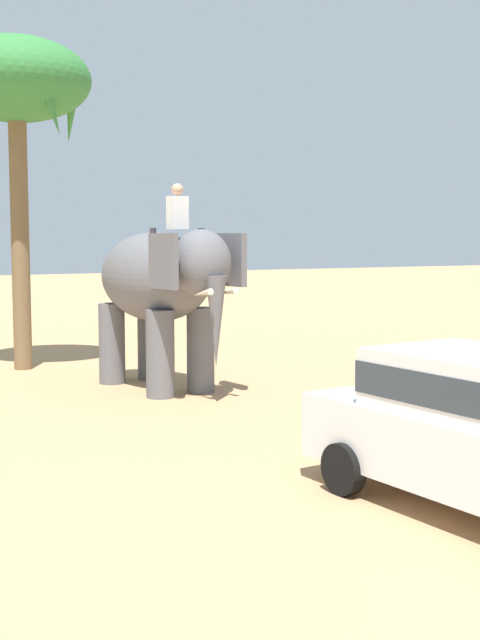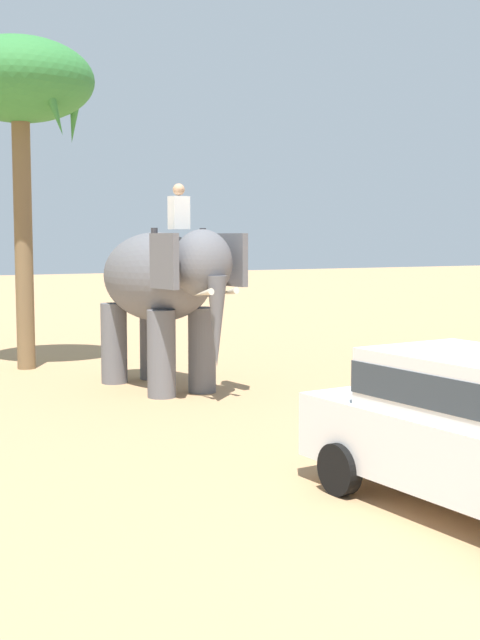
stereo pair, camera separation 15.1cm
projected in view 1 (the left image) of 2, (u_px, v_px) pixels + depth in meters
elephant_with_mahout at (161, 286)px, 16.10m from camera, size 2.08×3.98×3.88m
palm_tree_behind_elephant at (16, 88)px, 18.20m from camera, size 3.20×3.20×7.17m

